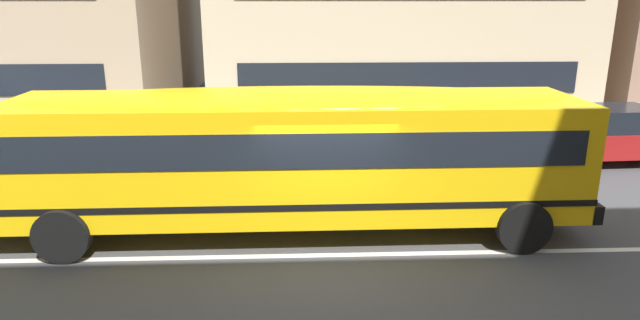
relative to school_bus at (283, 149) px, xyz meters
The scene contains 5 objects.
ground_plane 2.28m from the school_bus, 57.40° to the right, with size 400.00×400.00×0.00m, color #424244.
sidewalk_far 7.40m from the school_bus, 83.64° to the left, with size 120.00×3.00×0.01m, color gray.
lane_centreline 2.28m from the school_bus, 57.40° to the right, with size 110.00×0.16×0.01m, color silver.
school_bus is the anchor object (origin of this frame).
parked_car_red_by_hydrant 10.46m from the school_bus, 25.48° to the left, with size 3.98×2.03×1.64m.
Camera 1 is at (-0.51, -9.40, 4.62)m, focal length 31.04 mm.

